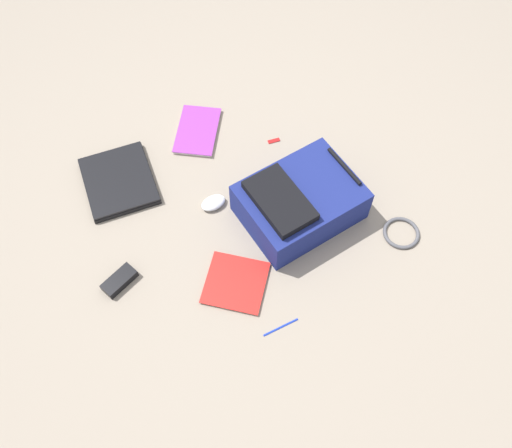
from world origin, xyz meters
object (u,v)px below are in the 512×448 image
at_px(book_red, 235,283).
at_px(computer_mouse, 213,203).
at_px(book_blue, 197,131).
at_px(backpack, 299,202).
at_px(usb_stick, 274,140).
at_px(pen_black, 281,327).
at_px(laptop, 119,181).
at_px(cable_coil, 401,233).
at_px(power_brick, 119,281).

distance_m(book_red, computer_mouse, 0.36).
bearing_deg(book_blue, backpack, 17.36).
distance_m(computer_mouse, usb_stick, 0.42).
height_order(book_blue, pen_black, book_blue).
relative_size(backpack, computer_mouse, 4.53).
relative_size(pen_black, usb_stick, 2.65).
distance_m(laptop, cable_coil, 1.17).
bearing_deg(pen_black, computer_mouse, 178.77).
height_order(laptop, power_brick, power_brick).
distance_m(book_red, pen_black, 0.24).
distance_m(backpack, cable_coil, 0.42).
relative_size(computer_mouse, cable_coil, 0.71).
xyz_separation_m(computer_mouse, cable_coil, (0.47, 0.60, -0.01)).
distance_m(power_brick, usb_stick, 0.90).
relative_size(backpack, power_brick, 3.50).
xyz_separation_m(laptop, power_brick, (0.43, -0.16, 0.00)).
bearing_deg(book_red, cable_coil, 80.34).
bearing_deg(cable_coil, book_blue, -149.75).
height_order(power_brick, pen_black, power_brick).
relative_size(book_blue, book_red, 1.03).
bearing_deg(cable_coil, computer_mouse, -128.16).
bearing_deg(laptop, cable_coil, 50.05).
distance_m(book_blue, usb_stick, 0.34).
bearing_deg(cable_coil, laptop, -129.95).
xyz_separation_m(backpack, book_blue, (-0.57, -0.18, -0.08)).
bearing_deg(computer_mouse, power_brick, -75.34).
relative_size(backpack, laptop, 1.32).
height_order(computer_mouse, cable_coil, computer_mouse).
xyz_separation_m(cable_coil, pen_black, (0.12, -0.61, -0.00)).
relative_size(book_blue, pen_black, 2.29).
relative_size(power_brick, usb_stick, 2.54).
xyz_separation_m(computer_mouse, pen_black, (0.58, -0.01, -0.01)).
bearing_deg(power_brick, laptop, 159.52).
distance_m(backpack, usb_stick, 0.39).
bearing_deg(laptop, backpack, 50.67).
bearing_deg(pen_black, book_blue, 173.13).
relative_size(book_blue, usb_stick, 6.07).
xyz_separation_m(book_red, usb_stick, (-0.53, 0.46, -0.00)).
bearing_deg(usb_stick, laptop, -98.97).
height_order(laptop, book_red, laptop).
distance_m(backpack, laptop, 0.76).
bearing_deg(backpack, cable_coil, 48.94).
bearing_deg(computer_mouse, book_red, -15.58).
bearing_deg(cable_coil, usb_stick, -161.20).
distance_m(cable_coil, pen_black, 0.62).
height_order(book_blue, usb_stick, book_blue).
height_order(pen_black, usb_stick, same).
xyz_separation_m(backpack, cable_coil, (0.27, 0.31, -0.08)).
relative_size(laptop, computer_mouse, 3.42).
relative_size(laptop, book_red, 1.14).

